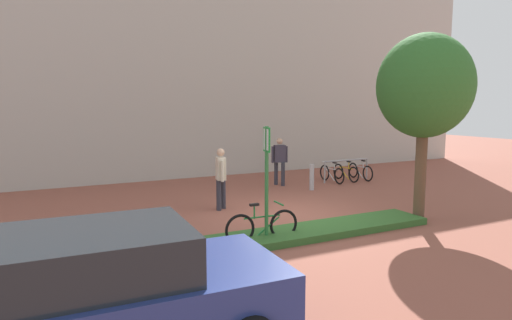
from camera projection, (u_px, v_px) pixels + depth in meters
The scene contains 11 objects.
ground_plane at pixel (292, 216), 11.53m from camera, with size 60.00×60.00×0.00m, color brown.
building_facade at pixel (196, 53), 17.61m from camera, with size 28.00×1.20×10.00m, color #B2ADA3.
planter_strip at pixel (293, 234), 9.60m from camera, with size 7.00×1.10×0.16m, color #336028.
tree_sidewalk at pixel (425, 87), 10.70m from camera, with size 2.32×2.32×4.65m.
parking_sign_post at pixel (267, 167), 9.11m from camera, with size 0.08×0.36×2.48m.
bike_at_sign at pixel (262, 226), 9.29m from camera, with size 1.68×0.42×0.86m.
bike_rack_cluster at pixel (346, 172), 16.77m from camera, with size 2.11×1.57×0.83m.
bollard_steel at pixel (312, 177), 14.93m from camera, with size 0.16×0.16×0.90m, color #ADADB2.
person_casual_tan at pixel (221, 175), 12.10m from camera, with size 0.33×0.60×1.72m.
person_suited_dark at pixel (280, 158), 15.76m from camera, with size 0.60×0.46×1.72m.
car_navy_sedan at pixel (96, 298), 4.90m from camera, with size 4.36×2.14×1.54m.
Camera 1 is at (-5.88, -9.64, 2.92)m, focal length 30.60 mm.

